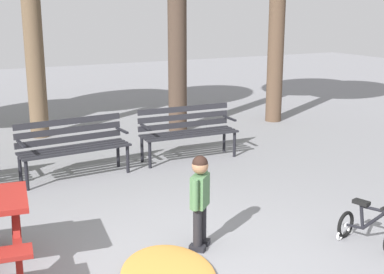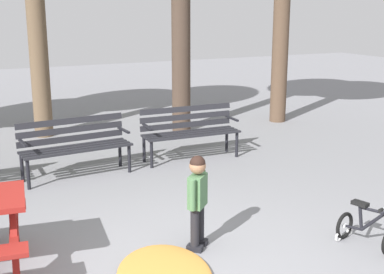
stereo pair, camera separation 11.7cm
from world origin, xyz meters
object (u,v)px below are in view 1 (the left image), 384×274
Objects in this scene: park_bench_left at (73,143)px; kids_bicycle at (368,227)px; child_standing at (200,195)px; park_bench_right at (187,128)px.

kids_bicycle is at bearing -59.84° from park_bench_left.
park_bench_left is 1.63× the size of child_standing.
child_standing reaches higher than park_bench_right.
park_bench_left and park_bench_right have the same top height.
park_bench_left is 1.01× the size of park_bench_right.
park_bench_left is at bearing 120.16° from kids_bicycle.
park_bench_left is at bearing 100.51° from child_standing.
park_bench_right is at bearing 65.47° from child_standing.
kids_bicycle is (1.59, -0.75, -0.38)m from child_standing.
park_bench_left reaches higher than kids_bicycle.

